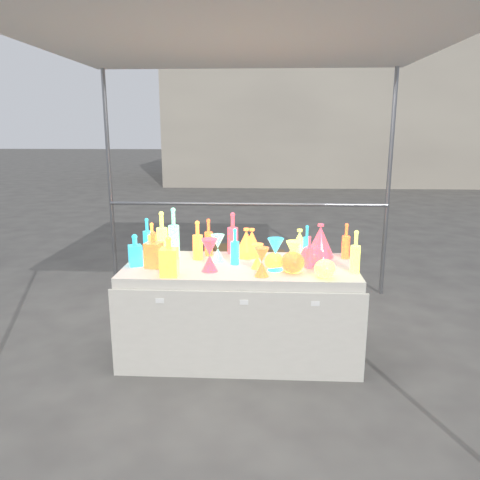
{
  "coord_description": "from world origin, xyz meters",
  "views": [
    {
      "loc": [
        0.18,
        -3.53,
        1.79
      ],
      "look_at": [
        0.0,
        0.0,
        0.95
      ],
      "focal_mm": 35.0,
      "sensor_mm": 36.0,
      "label": 1
    }
  ],
  "objects_px": {
    "cardboard_box_closed": "(235,262)",
    "globe_0": "(274,262)",
    "display_table": "(240,310)",
    "lampshade_0": "(246,242)",
    "hourglass_0": "(262,262)",
    "bottle_0": "(152,239)",
    "decanter_0": "(169,256)"
  },
  "relations": [
    {
      "from": "display_table",
      "to": "hourglass_0",
      "type": "xyz_separation_m",
      "value": [
        0.17,
        -0.28,
        0.48
      ]
    },
    {
      "from": "display_table",
      "to": "bottle_0",
      "type": "relative_size",
      "value": 6.68
    },
    {
      "from": "globe_0",
      "to": "lampshade_0",
      "type": "distance_m",
      "value": 0.43
    },
    {
      "from": "decanter_0",
      "to": "lampshade_0",
      "type": "distance_m",
      "value": 0.77
    },
    {
      "from": "display_table",
      "to": "decanter_0",
      "type": "xyz_separation_m",
      "value": [
        -0.5,
        -0.3,
        0.52
      ]
    },
    {
      "from": "globe_0",
      "to": "hourglass_0",
      "type": "bearing_deg",
      "value": -118.76
    },
    {
      "from": "bottle_0",
      "to": "lampshade_0",
      "type": "bearing_deg",
      "value": -1.96
    },
    {
      "from": "hourglass_0",
      "to": "globe_0",
      "type": "bearing_deg",
      "value": 61.24
    },
    {
      "from": "display_table",
      "to": "globe_0",
      "type": "height_order",
      "value": "globe_0"
    },
    {
      "from": "cardboard_box_closed",
      "to": "hourglass_0",
      "type": "relative_size",
      "value": 2.49
    },
    {
      "from": "decanter_0",
      "to": "globe_0",
      "type": "relative_size",
      "value": 2.02
    },
    {
      "from": "display_table",
      "to": "globe_0",
      "type": "relative_size",
      "value": 12.66
    },
    {
      "from": "bottle_0",
      "to": "globe_0",
      "type": "bearing_deg",
      "value": -20.87
    },
    {
      "from": "cardboard_box_closed",
      "to": "globe_0",
      "type": "bearing_deg",
      "value": -96.77
    },
    {
      "from": "display_table",
      "to": "lampshade_0",
      "type": "distance_m",
      "value": 0.56
    },
    {
      "from": "display_table",
      "to": "hourglass_0",
      "type": "relative_size",
      "value": 8.65
    },
    {
      "from": "lampshade_0",
      "to": "decanter_0",
      "type": "bearing_deg",
      "value": -113.49
    },
    {
      "from": "display_table",
      "to": "bottle_0",
      "type": "bearing_deg",
      "value": 159.51
    },
    {
      "from": "cardboard_box_closed",
      "to": "bottle_0",
      "type": "bearing_deg",
      "value": -126.78
    },
    {
      "from": "display_table",
      "to": "cardboard_box_closed",
      "type": "distance_m",
      "value": 2.05
    },
    {
      "from": "display_table",
      "to": "hourglass_0",
      "type": "height_order",
      "value": "hourglass_0"
    },
    {
      "from": "cardboard_box_closed",
      "to": "hourglass_0",
      "type": "bearing_deg",
      "value": -99.82
    },
    {
      "from": "display_table",
      "to": "decanter_0",
      "type": "relative_size",
      "value": 6.27
    },
    {
      "from": "hourglass_0",
      "to": "globe_0",
      "type": "xyz_separation_m",
      "value": [
        0.09,
        0.17,
        -0.05
      ]
    },
    {
      "from": "bottle_0",
      "to": "globe_0",
      "type": "relative_size",
      "value": 1.9
    },
    {
      "from": "cardboard_box_closed",
      "to": "lampshade_0",
      "type": "bearing_deg",
      "value": -101.55
    },
    {
      "from": "decanter_0",
      "to": "lampshade_0",
      "type": "bearing_deg",
      "value": 44.13
    },
    {
      "from": "display_table",
      "to": "lampshade_0",
      "type": "bearing_deg",
      "value": 81.22
    },
    {
      "from": "hourglass_0",
      "to": "lampshade_0",
      "type": "relative_size",
      "value": 0.88
    },
    {
      "from": "decanter_0",
      "to": "bottle_0",
      "type": "bearing_deg",
      "value": 112.03
    },
    {
      "from": "display_table",
      "to": "cardboard_box_closed",
      "type": "bearing_deg",
      "value": 94.59
    },
    {
      "from": "hourglass_0",
      "to": "cardboard_box_closed",
      "type": "bearing_deg",
      "value": 98.24
    }
  ]
}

